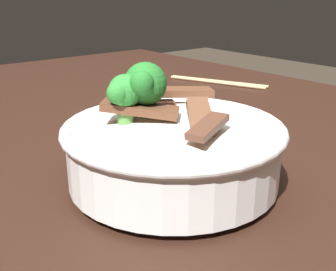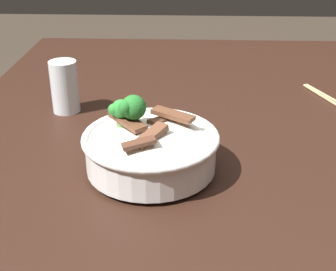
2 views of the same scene
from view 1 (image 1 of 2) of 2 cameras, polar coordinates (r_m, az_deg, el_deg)
dining_table at (r=0.62m, az=-0.43°, el=-7.71°), size 1.56×1.05×0.84m
rice_bowl at (r=0.45m, az=0.63°, el=-1.11°), size 0.24×0.24×0.14m
chopsticks_pair at (r=0.97m, az=6.70°, el=7.25°), size 0.22×0.10×0.01m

